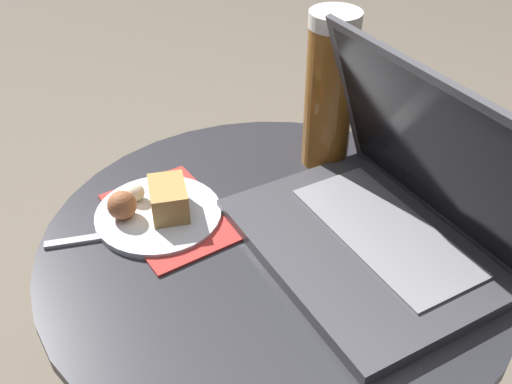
{
  "coord_description": "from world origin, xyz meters",
  "views": [
    {
      "loc": [
        0.37,
        -0.47,
        1.05
      ],
      "look_at": [
        -0.03,
        -0.01,
        0.59
      ],
      "focal_mm": 42.0,
      "sensor_mm": 36.0,
      "label": 1
    }
  ],
  "objects": [
    {
      "name": "laptop",
      "position": [
        0.11,
        0.08,
        0.57
      ],
      "size": [
        0.4,
        0.35,
        0.25
      ],
      "color": "#47474C",
      "rests_on": "table"
    },
    {
      "name": "table",
      "position": [
        0.0,
        0.0,
        0.35
      ],
      "size": [
        0.63,
        0.63,
        0.52
      ],
      "color": "black",
      "rests_on": "ground_plane"
    },
    {
      "name": "napkin",
      "position": [
        -0.14,
        -0.06,
        0.52
      ],
      "size": [
        0.23,
        0.19,
        0.0
      ],
      "color": "#B7332D",
      "rests_on": "table"
    },
    {
      "name": "snack_plate",
      "position": [
        -0.16,
        -0.07,
        0.54
      ],
      "size": [
        0.18,
        0.18,
        0.05
      ],
      "color": "silver",
      "rests_on": "table"
    },
    {
      "name": "beer_glass",
      "position": [
        -0.06,
        0.2,
        0.64
      ],
      "size": [
        0.07,
        0.07,
        0.24
      ],
      "color": "brown",
      "rests_on": "table"
    },
    {
      "name": "fork",
      "position": [
        -0.16,
        -0.12,
        0.52
      ],
      "size": [
        0.12,
        0.16,
        0.0
      ],
      "color": "silver",
      "rests_on": "table"
    }
  ]
}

